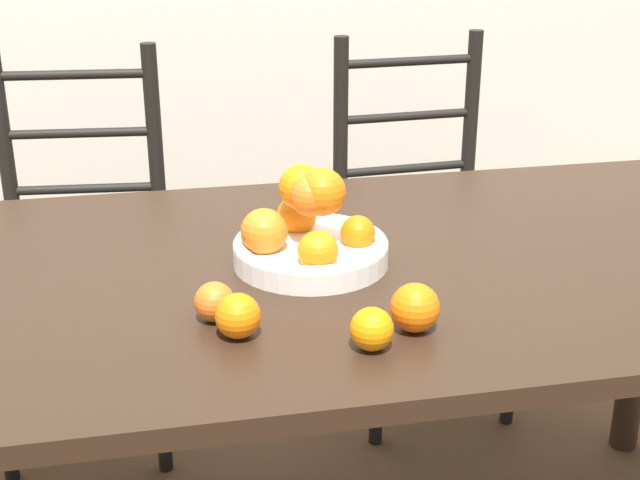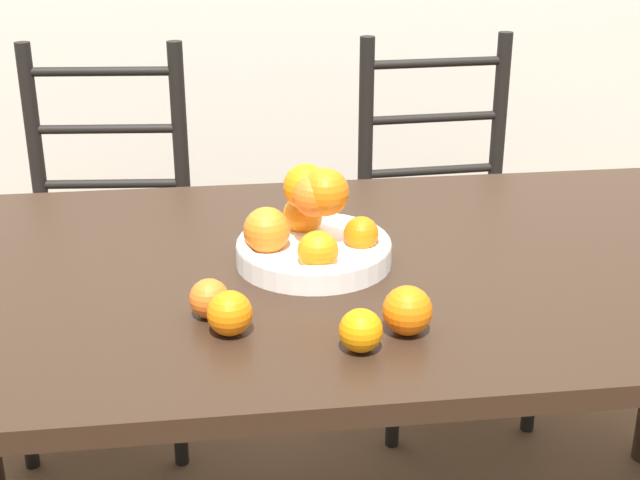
{
  "view_description": "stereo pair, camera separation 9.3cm",
  "coord_description": "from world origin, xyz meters",
  "px_view_note": "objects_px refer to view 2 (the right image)",
  "views": [
    {
      "loc": [
        -0.37,
        -1.41,
        1.39
      ],
      "look_at": [
        -0.1,
        -0.08,
        0.84
      ],
      "focal_mm": 50.0,
      "sensor_mm": 36.0,
      "label": 1
    },
    {
      "loc": [
        -0.28,
        -1.42,
        1.39
      ],
      "look_at": [
        -0.1,
        -0.08,
        0.84
      ],
      "focal_mm": 50.0,
      "sensor_mm": 36.0,
      "label": 2
    }
  ],
  "objects_px": {
    "orange_loose_2": "(361,331)",
    "chair_right": "(444,239)",
    "orange_loose_3": "(407,310)",
    "fruit_bowl": "(312,234)",
    "chair_left": "(107,256)",
    "orange_loose_0": "(209,299)",
    "orange_loose_1": "(230,313)"
  },
  "relations": [
    {
      "from": "orange_loose_2",
      "to": "chair_right",
      "type": "bearing_deg",
      "value": 68.46
    },
    {
      "from": "orange_loose_3",
      "to": "fruit_bowl",
      "type": "bearing_deg",
      "value": 111.09
    },
    {
      "from": "fruit_bowl",
      "to": "chair_right",
      "type": "xyz_separation_m",
      "value": [
        0.45,
        0.75,
        -0.33
      ]
    },
    {
      "from": "chair_right",
      "to": "fruit_bowl",
      "type": "bearing_deg",
      "value": -124.38
    },
    {
      "from": "chair_left",
      "to": "chair_right",
      "type": "distance_m",
      "value": 0.9
    },
    {
      "from": "orange_loose_2",
      "to": "orange_loose_3",
      "type": "distance_m",
      "value": 0.09
    },
    {
      "from": "orange_loose_0",
      "to": "orange_loose_1",
      "type": "height_order",
      "value": "orange_loose_1"
    },
    {
      "from": "chair_left",
      "to": "orange_loose_0",
      "type": "bearing_deg",
      "value": -68.88
    },
    {
      "from": "fruit_bowl",
      "to": "orange_loose_1",
      "type": "relative_size",
      "value": 4.0
    },
    {
      "from": "fruit_bowl",
      "to": "orange_loose_2",
      "type": "height_order",
      "value": "fruit_bowl"
    },
    {
      "from": "orange_loose_1",
      "to": "chair_right",
      "type": "bearing_deg",
      "value": 58.66
    },
    {
      "from": "chair_right",
      "to": "chair_left",
      "type": "bearing_deg",
      "value": 176.82
    },
    {
      "from": "orange_loose_1",
      "to": "orange_loose_3",
      "type": "bearing_deg",
      "value": -6.99
    },
    {
      "from": "orange_loose_1",
      "to": "orange_loose_0",
      "type": "bearing_deg",
      "value": 115.74
    },
    {
      "from": "orange_loose_0",
      "to": "orange_loose_3",
      "type": "bearing_deg",
      "value": -17.65
    },
    {
      "from": "fruit_bowl",
      "to": "orange_loose_1",
      "type": "bearing_deg",
      "value": -121.77
    },
    {
      "from": "orange_loose_3",
      "to": "orange_loose_1",
      "type": "bearing_deg",
      "value": 173.01
    },
    {
      "from": "fruit_bowl",
      "to": "chair_right",
      "type": "bearing_deg",
      "value": 58.81
    },
    {
      "from": "orange_loose_3",
      "to": "chair_right",
      "type": "bearing_deg",
      "value": 71.43
    },
    {
      "from": "fruit_bowl",
      "to": "orange_loose_3",
      "type": "relative_size",
      "value": 3.66
    },
    {
      "from": "orange_loose_0",
      "to": "orange_loose_2",
      "type": "relative_size",
      "value": 0.97
    },
    {
      "from": "fruit_bowl",
      "to": "chair_right",
      "type": "distance_m",
      "value": 0.93
    },
    {
      "from": "orange_loose_1",
      "to": "fruit_bowl",
      "type": "bearing_deg",
      "value": 58.23
    },
    {
      "from": "fruit_bowl",
      "to": "orange_loose_2",
      "type": "relative_size",
      "value": 4.27
    },
    {
      "from": "orange_loose_2",
      "to": "chair_left",
      "type": "height_order",
      "value": "chair_left"
    },
    {
      "from": "fruit_bowl",
      "to": "orange_loose_1",
      "type": "height_order",
      "value": "fruit_bowl"
    },
    {
      "from": "fruit_bowl",
      "to": "orange_loose_0",
      "type": "height_order",
      "value": "fruit_bowl"
    },
    {
      "from": "fruit_bowl",
      "to": "orange_loose_2",
      "type": "bearing_deg",
      "value": -84.63
    },
    {
      "from": "fruit_bowl",
      "to": "chair_left",
      "type": "bearing_deg",
      "value": 120.74
    },
    {
      "from": "orange_loose_0",
      "to": "orange_loose_2",
      "type": "bearing_deg",
      "value": -32.51
    },
    {
      "from": "fruit_bowl",
      "to": "chair_left",
      "type": "xyz_separation_m",
      "value": [
        -0.44,
        0.75,
        -0.33
      ]
    },
    {
      "from": "orange_loose_1",
      "to": "chair_right",
      "type": "height_order",
      "value": "chair_right"
    }
  ]
}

